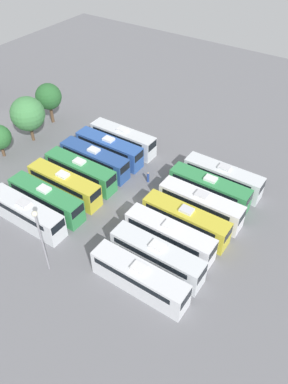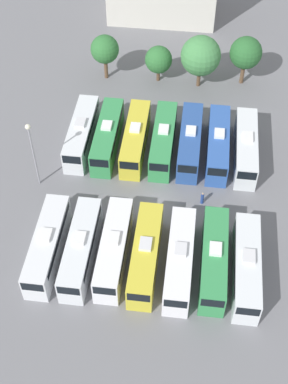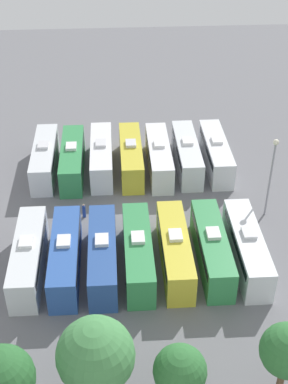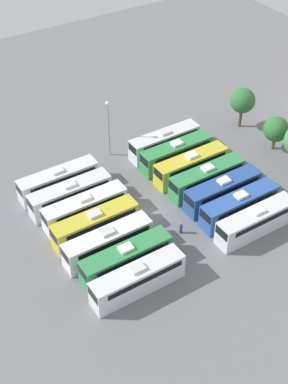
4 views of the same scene
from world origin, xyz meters
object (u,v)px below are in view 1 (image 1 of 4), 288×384
(bus_13, at_px, (123,139))
(light_pole, at_px, (40,233))
(bus_2, at_px, (169,235))
(bus_6, at_px, (223,177))
(bus_8, at_px, (46,199))
(worker_person, at_px, (148,177))
(bus_5, at_px, (209,188))
(bus_7, at_px, (26,213))
(bus_0, at_px, (139,277))
(bus_12, at_px, (109,148))
(tree_2, at_px, (28,114))
(bus_11, at_px, (95,159))
(bus_3, at_px, (185,220))
(bus_9, at_px, (64,184))
(bus_10, at_px, (80,171))
(tree_3, at_px, (49,97))
(bus_1, at_px, (157,256))
(bus_4, at_px, (200,204))

(bus_13, xyz_separation_m, light_pole, (-23.80, -7.16, 4.17))
(bus_2, distance_m, bus_6, 13.41)
(bus_8, xyz_separation_m, bus_13, (16.85, 0.09, 0.00))
(bus_6, xyz_separation_m, worker_person, (-4.76, 9.23, -1.06))
(bus_2, xyz_separation_m, bus_5, (10.16, -0.06, 0.00))
(bus_2, bearing_deg, bus_5, -0.34)
(bus_7, bearing_deg, bus_13, -0.20)
(bus_0, bearing_deg, bus_12, 45.52)
(bus_2, relative_size, bus_13, 1.00)
(bus_6, distance_m, bus_12, 17.61)
(bus_8, relative_size, tree_2, 1.46)
(bus_0, relative_size, bus_11, 1.00)
(bus_3, relative_size, bus_13, 1.00)
(light_pole, bearing_deg, bus_11, 23.31)
(bus_9, distance_m, bus_11, 6.66)
(bus_8, bearing_deg, bus_11, 1.60)
(bus_11, relative_size, bus_13, 1.00)
(bus_5, bearing_deg, bus_7, 135.23)
(bus_10, xyz_separation_m, tree_3, (9.61, 15.08, 3.02))
(bus_2, bearing_deg, bus_3, -5.37)
(bus_1, bearing_deg, bus_12, 52.00)
(bus_0, relative_size, bus_10, 1.00)
(bus_12, bearing_deg, light_pole, -160.36)
(bus_6, distance_m, bus_9, 21.73)
(bus_3, xyz_separation_m, bus_7, (-10.01, 16.99, 0.00))
(bus_2, height_order, bus_5, same)
(bus_11, relative_size, bus_12, 1.00)
(bus_0, bearing_deg, bus_4, -0.49)
(bus_1, xyz_separation_m, bus_7, (-3.37, 17.08, 0.00))
(bus_12, distance_m, tree_2, 14.25)
(bus_10, xyz_separation_m, worker_person, (5.23, -7.98, -1.06))
(bus_3, bearing_deg, bus_5, 2.06)
(bus_5, xyz_separation_m, tree_2, (-3.15, 30.41, 3.03))
(bus_6, relative_size, bus_8, 1.00)
(bus_7, bearing_deg, bus_2, -68.06)
(bus_8, relative_size, bus_10, 1.00)
(bus_12, height_order, light_pole, light_pole)
(bus_10, bearing_deg, bus_6, -59.86)
(tree_3, bearing_deg, tree_2, -166.70)
(bus_9, xyz_separation_m, bus_11, (6.66, 0.24, 0.00))
(bus_3, xyz_separation_m, worker_person, (5.35, 9.00, -1.06))
(bus_6, bearing_deg, bus_12, 100.96)
(bus_6, xyz_separation_m, bus_8, (-16.87, 17.06, 0.00))
(bus_3, bearing_deg, bus_8, 111.87)
(worker_person, bearing_deg, bus_10, 123.23)
(bus_2, height_order, bus_11, same)
(bus_5, distance_m, bus_6, 3.27)
(bus_13, distance_m, light_pole, 25.21)
(worker_person, bearing_deg, bus_7, 152.51)
(bus_10, bearing_deg, bus_5, -68.02)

